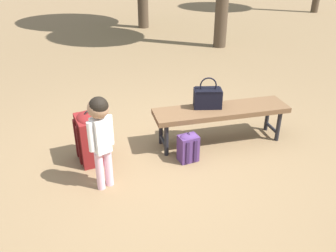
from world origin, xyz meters
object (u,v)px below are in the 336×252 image
handbag (208,97)px  child_standing (100,129)px  park_bench (221,113)px  backpack_large (91,136)px  backpack_small (188,146)px

handbag → child_standing: size_ratio=0.38×
park_bench → backpack_large: backpack_large is taller
backpack_large → handbag: bearing=173.3°
backpack_large → backpack_small: (-0.96, 0.46, -0.13)m
handbag → child_standing: (1.38, 0.37, 0.08)m
backpack_large → backpack_small: bearing=154.2°
park_bench → backpack_small: park_bench is taller
backpack_small → child_standing: bearing=4.1°
park_bench → child_standing: size_ratio=1.69×
handbag → backpack_large: bearing=-6.7°
child_standing → backpack_large: bearing=-91.4°
handbag → backpack_large: size_ratio=0.60×
park_bench → backpack_large: 1.53m
park_bench → backpack_small: size_ratio=4.65×
handbag → backpack_small: handbag is taller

